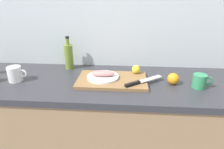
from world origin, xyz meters
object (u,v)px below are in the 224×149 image
object	(u,v)px
white_plate	(103,77)
fish_fillet	(103,73)
chef_knife	(139,82)
lemon_0	(136,69)
coffee_mug_0	(15,74)
cutting_board	(112,80)
olive_oil_bottle	(69,56)
coffee_mug_1	(200,81)

from	to	relation	value
white_plate	fish_fillet	distance (m)	0.03
chef_knife	lemon_0	distance (m)	0.17
white_plate	coffee_mug_0	xyz separation A→B (m)	(-0.58, -0.05, 0.02)
cutting_board	olive_oil_bottle	size ratio (longest dim) A/B	1.81
chef_knife	coffee_mug_1	world-z (taller)	coffee_mug_1
lemon_0	coffee_mug_1	world-z (taller)	coffee_mug_1
cutting_board	coffee_mug_1	bearing A→B (deg)	-5.33
white_plate	olive_oil_bottle	size ratio (longest dim) A/B	0.84
coffee_mug_0	coffee_mug_1	bearing A→B (deg)	-0.49
white_plate	coffee_mug_1	size ratio (longest dim) A/B	1.73
white_plate	coffee_mug_0	size ratio (longest dim) A/B	1.64
cutting_board	white_plate	world-z (taller)	white_plate
fish_fillet	olive_oil_bottle	xyz separation A→B (m)	(-0.29, 0.21, 0.05)
chef_knife	coffee_mug_0	distance (m)	0.82
lemon_0	white_plate	bearing A→B (deg)	-156.15
olive_oil_bottle	coffee_mug_0	bearing A→B (deg)	-138.49
coffee_mug_1	coffee_mug_0	bearing A→B (deg)	179.51
olive_oil_bottle	coffee_mug_0	world-z (taller)	olive_oil_bottle
fish_fillet	coffee_mug_1	bearing A→B (deg)	-5.62
coffee_mug_1	white_plate	bearing A→B (deg)	174.38
coffee_mug_0	chef_knife	bearing A→B (deg)	-1.25
fish_fillet	lemon_0	xyz separation A→B (m)	(0.22, 0.10, -0.00)
white_plate	olive_oil_bottle	bearing A→B (deg)	143.69
cutting_board	white_plate	size ratio (longest dim) A/B	2.16
white_plate	lemon_0	xyz separation A→B (m)	(0.22, 0.10, 0.02)
cutting_board	lemon_0	bearing A→B (deg)	33.66
fish_fillet	coffee_mug_1	distance (m)	0.61
chef_knife	coffee_mug_0	bearing A→B (deg)	142.09
fish_fillet	coffee_mug_0	xyz separation A→B (m)	(-0.58, -0.05, -0.00)
white_plate	coffee_mug_1	bearing A→B (deg)	-5.62
white_plate	coffee_mug_0	bearing A→B (deg)	-175.09
chef_knife	olive_oil_bottle	distance (m)	0.60
chef_knife	lemon_0	xyz separation A→B (m)	(-0.02, 0.17, 0.02)
chef_knife	coffee_mug_0	size ratio (longest dim) A/B	1.93
lemon_0	coffee_mug_0	size ratio (longest dim) A/B	0.46
cutting_board	coffee_mug_0	size ratio (longest dim) A/B	3.54
cutting_board	coffee_mug_0	world-z (taller)	coffee_mug_0
coffee_mug_0	coffee_mug_1	distance (m)	1.19
white_plate	lemon_0	world-z (taller)	lemon_0
coffee_mug_0	coffee_mug_1	size ratio (longest dim) A/B	1.06
lemon_0	olive_oil_bottle	world-z (taller)	olive_oil_bottle
cutting_board	chef_knife	bearing A→B (deg)	-18.34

